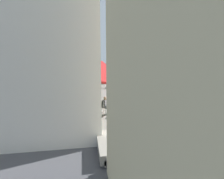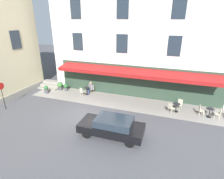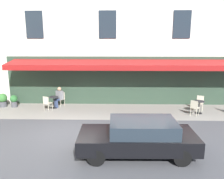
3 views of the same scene
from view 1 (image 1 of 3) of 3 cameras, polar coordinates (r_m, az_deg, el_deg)
The scene contains 22 objects.
ground_plane at distance 16.50m, azimuth 12.46°, elevation -4.47°, with size 70.00×70.00×0.00m, color #4C4C51.
sidewalk_cafe_terrace at distance 18.71m, azimuth -0.92°, elevation -2.00°, with size 20.50×3.20×0.01m, color gray.
cafe_building_facade at distance 19.14m, azimuth -20.96°, elevation 20.13°, with size 20.00×10.70×15.00m.
back_alley_steps at distance 9.40m, azimuth -0.06°, elevation -16.92°, with size 2.40×1.75×0.60m.
cafe_table_near_entrance at distance 22.35m, azimuth -1.40°, elevation 1.86°, with size 0.60×0.60×0.75m.
cafe_chair_cream_corner_left at distance 21.99m, azimuth -0.05°, elevation 1.82°, with size 0.56×0.56×0.91m.
cafe_chair_cream_near_door at distance 22.53m, azimuth -2.94°, elevation 2.09°, with size 0.53×0.53×0.91m.
cafe_table_mid_terrace at distance 26.99m, azimuth -1.36°, elevation 3.88°, with size 0.60×0.60×0.75m.
cafe_chair_cream_by_window at distance 27.57m, azimuth -1.75°, elevation 4.21°, with size 0.46×0.46×0.91m.
cafe_chair_cream_under_awning at distance 26.36m, azimuth -1.25°, elevation 3.78°, with size 0.42×0.42×0.91m.
cafe_table_streetside at distance 24.81m, azimuth -1.96°, elevation 3.03°, with size 0.60×0.60×0.75m.
cafe_chair_cream_corner_right at distance 25.42m, azimuth -1.91°, elevation 3.41°, with size 0.45×0.45×0.91m.
cafe_chair_cream_back_row at distance 24.18m, azimuth -1.76°, elevation 2.89°, with size 0.40×0.40×0.91m.
cafe_table_far_end at distance 13.80m, azimuth -0.22°, elevation -5.57°, with size 0.60×0.60×0.75m.
cafe_chair_cream_facing_street at distance 13.65m, azimuth 2.36°, elevation -5.56°, with size 0.52×0.52×0.91m.
cafe_chair_cream_kerbside at distance 14.06m, azimuth -2.55°, elevation -4.98°, with size 0.56×0.56×0.91m.
seated_patron_in_olive at distance 26.54m, azimuth -1.29°, elevation 4.17°, with size 0.55×0.66×1.30m.
seated_companion_in_grey at distance 13.92m, azimuth -1.77°, elevation -4.54°, with size 0.61×0.63×1.29m.
potted_plant_by_steps at distance 10.27m, azimuth 9.46°, elevation -13.37°, with size 0.46×0.46×0.82m.
potted_plant_entrance_right at distance 10.68m, azimuth 1.46°, elevation -11.56°, with size 0.57×0.57×0.89m.
potted_plant_mid_terrace at distance 11.36m, azimuth 0.79°, elevation -10.24°, with size 0.47×0.47×0.79m.
parked_car_black at distance 19.79m, azimuth 14.46°, elevation 0.55°, with size 4.33×1.87×1.33m.
Camera 1 is at (14.62, -5.79, 5.01)m, focal length 30.73 mm.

